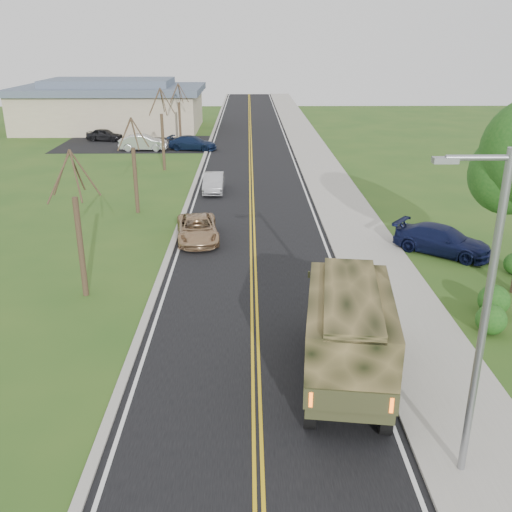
{
  "coord_description": "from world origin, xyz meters",
  "views": [
    {
      "loc": [
        -0.21,
        -11.67,
        10.02
      ],
      "look_at": [
        0.08,
        9.74,
        1.8
      ],
      "focal_mm": 40.0,
      "sensor_mm": 36.0,
      "label": 1
    }
  ],
  "objects_px": {
    "pickup_navy": "(443,240)",
    "suv_champagne": "(197,229)",
    "sedan_silver": "(214,183)",
    "military_truck": "(348,327)"
  },
  "relations": [
    {
      "from": "military_truck",
      "to": "suv_champagne",
      "type": "relative_size",
      "value": 1.55
    },
    {
      "from": "military_truck",
      "to": "pickup_navy",
      "type": "relative_size",
      "value": 1.47
    },
    {
      "from": "military_truck",
      "to": "suv_champagne",
      "type": "distance_m",
      "value": 14.58
    },
    {
      "from": "pickup_navy",
      "to": "suv_champagne",
      "type": "bearing_deg",
      "value": 118.07
    },
    {
      "from": "suv_champagne",
      "to": "sedan_silver",
      "type": "height_order",
      "value": "sedan_silver"
    },
    {
      "from": "military_truck",
      "to": "pickup_navy",
      "type": "height_order",
      "value": "military_truck"
    },
    {
      "from": "suv_champagne",
      "to": "pickup_navy",
      "type": "distance_m",
      "value": 12.44
    },
    {
      "from": "sedan_silver",
      "to": "military_truck",
      "type": "bearing_deg",
      "value": -77.49
    },
    {
      "from": "military_truck",
      "to": "pickup_navy",
      "type": "xyz_separation_m",
      "value": [
        6.59,
        11.22,
        -1.24
      ]
    },
    {
      "from": "sedan_silver",
      "to": "pickup_navy",
      "type": "bearing_deg",
      "value": -46.11
    }
  ]
}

